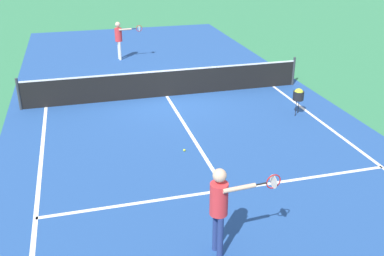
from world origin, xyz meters
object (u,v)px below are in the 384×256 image
(net, at_px, (166,83))
(player_near, at_px, (220,202))
(player_far, at_px, (119,36))
(ball_hopper, at_px, (298,95))
(tennis_ball_mid_court, at_px, (184,150))

(net, distance_m, player_near, 8.44)
(player_near, xyz_separation_m, player_far, (-0.20, 13.71, -0.05))
(player_near, bearing_deg, player_far, 90.83)
(player_near, relative_size, ball_hopper, 2.01)
(tennis_ball_mid_court, bearing_deg, ball_hopper, 20.78)
(player_near, bearing_deg, ball_hopper, 51.60)
(net, distance_m, tennis_ball_mid_court, 4.34)
(net, distance_m, player_far, 5.46)
(player_near, xyz_separation_m, tennis_ball_mid_court, (0.38, 4.09, -1.07))
(ball_hopper, bearing_deg, player_far, 120.05)
(net, relative_size, ball_hopper, 11.28)
(player_far, xyz_separation_m, tennis_ball_mid_court, (0.57, -9.62, -1.02))
(player_near, distance_m, ball_hopper, 7.21)
(ball_hopper, height_order, tennis_ball_mid_court, ball_hopper)
(ball_hopper, bearing_deg, player_near, -128.40)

